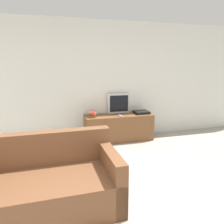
{
  "coord_description": "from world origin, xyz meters",
  "views": [
    {
      "loc": [
        -0.71,
        -1.75,
        1.65
      ],
      "look_at": [
        0.42,
        2.36,
        0.74
      ],
      "focal_mm": 35.0,
      "sensor_mm": 36.0,
      "label": 1
    }
  ],
  "objects_px": {
    "television": "(119,103)",
    "couch": "(44,186)",
    "set_top_box": "(141,112)",
    "remote_on_stand": "(121,116)",
    "tv_stand": "(119,127)",
    "book_stack": "(93,114)"
  },
  "relations": [
    {
      "from": "tv_stand",
      "to": "set_top_box",
      "type": "bearing_deg",
      "value": 0.28
    },
    {
      "from": "tv_stand",
      "to": "television",
      "type": "bearing_deg",
      "value": 74.79
    },
    {
      "from": "tv_stand",
      "to": "remote_on_stand",
      "type": "height_order",
      "value": "remote_on_stand"
    },
    {
      "from": "set_top_box",
      "to": "remote_on_stand",
      "type": "bearing_deg",
      "value": -163.53
    },
    {
      "from": "tv_stand",
      "to": "television",
      "type": "relative_size",
      "value": 2.95
    },
    {
      "from": "television",
      "to": "book_stack",
      "type": "height_order",
      "value": "television"
    },
    {
      "from": "television",
      "to": "book_stack",
      "type": "distance_m",
      "value": 0.71
    },
    {
      "from": "television",
      "to": "set_top_box",
      "type": "height_order",
      "value": "television"
    },
    {
      "from": "couch",
      "to": "set_top_box",
      "type": "xyz_separation_m",
      "value": [
        2.08,
        2.06,
        0.33
      ]
    },
    {
      "from": "book_stack",
      "to": "television",
      "type": "bearing_deg",
      "value": 20.15
    },
    {
      "from": "couch",
      "to": "book_stack",
      "type": "bearing_deg",
      "value": 63.85
    },
    {
      "from": "book_stack",
      "to": "remote_on_stand",
      "type": "height_order",
      "value": "book_stack"
    },
    {
      "from": "television",
      "to": "remote_on_stand",
      "type": "height_order",
      "value": "television"
    },
    {
      "from": "television",
      "to": "remote_on_stand",
      "type": "relative_size",
      "value": 3.15
    },
    {
      "from": "television",
      "to": "tv_stand",
      "type": "bearing_deg",
      "value": -105.21
    },
    {
      "from": "television",
      "to": "couch",
      "type": "bearing_deg",
      "value": -125.18
    },
    {
      "from": "tv_stand",
      "to": "remote_on_stand",
      "type": "bearing_deg",
      "value": -91.47
    },
    {
      "from": "remote_on_stand",
      "to": "set_top_box",
      "type": "relative_size",
      "value": 0.49
    },
    {
      "from": "television",
      "to": "couch",
      "type": "distance_m",
      "value": 2.82
    },
    {
      "from": "television",
      "to": "couch",
      "type": "height_order",
      "value": "television"
    },
    {
      "from": "television",
      "to": "book_stack",
      "type": "bearing_deg",
      "value": -159.85
    },
    {
      "from": "couch",
      "to": "television",
      "type": "bearing_deg",
      "value": 53.76
    }
  ]
}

